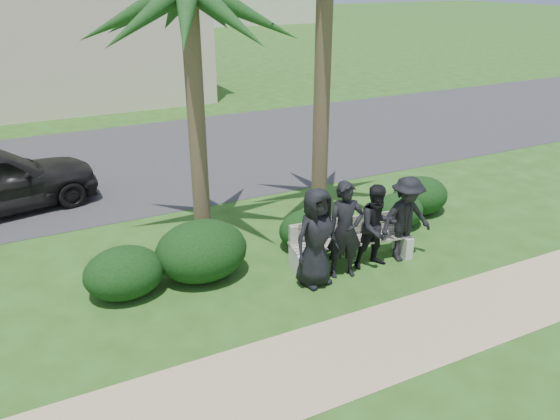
# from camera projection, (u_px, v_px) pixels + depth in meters

# --- Properties ---
(ground) EXTENTS (160.00, 160.00, 0.00)m
(ground) POSITION_uv_depth(u_px,v_px,m) (340.00, 277.00, 9.43)
(ground) COLOR #294C15
(ground) RESTS_ON ground
(footpath) EXTENTS (30.00, 1.60, 0.01)m
(footpath) POSITION_uv_depth(u_px,v_px,m) (406.00, 334.00, 7.95)
(footpath) COLOR tan
(footpath) RESTS_ON ground
(asphalt_street) EXTENTS (160.00, 8.00, 0.01)m
(asphalt_street) POSITION_uv_depth(u_px,v_px,m) (193.00, 153.00, 16.00)
(asphalt_street) COLOR #2D2D30
(asphalt_street) RESTS_ON ground
(stucco_bldg_right) EXTENTS (8.40, 8.40, 7.30)m
(stucco_bldg_right) POSITION_uv_depth(u_px,v_px,m) (87.00, 5.00, 22.34)
(stucco_bldg_right) COLOR beige
(stucco_bldg_right) RESTS_ON ground
(park_bench) EXTENTS (2.31, 0.83, 0.78)m
(park_bench) POSITION_uv_depth(u_px,v_px,m) (351.00, 244.00, 9.82)
(park_bench) COLOR gray
(park_bench) RESTS_ON ground
(man_a) EXTENTS (0.91, 0.67, 1.71)m
(man_a) POSITION_uv_depth(u_px,v_px,m) (316.00, 238.00, 8.94)
(man_a) COLOR black
(man_a) RESTS_ON ground
(man_b) EXTENTS (0.71, 0.55, 1.72)m
(man_b) POSITION_uv_depth(u_px,v_px,m) (345.00, 230.00, 9.18)
(man_b) COLOR black
(man_b) RESTS_ON ground
(man_c) EXTENTS (0.80, 0.66, 1.54)m
(man_c) POSITION_uv_depth(u_px,v_px,m) (377.00, 227.00, 9.52)
(man_c) COLOR black
(man_c) RESTS_ON ground
(man_d) EXTENTS (1.06, 0.64, 1.60)m
(man_d) POSITION_uv_depth(u_px,v_px,m) (406.00, 219.00, 9.74)
(man_d) COLOR black
(man_d) RESTS_ON ground
(hedge_a) EXTENTS (1.29, 1.07, 0.84)m
(hedge_a) POSITION_uv_depth(u_px,v_px,m) (124.00, 271.00, 8.78)
(hedge_a) COLOR black
(hedge_a) RESTS_ON ground
(hedge_b) EXTENTS (1.59, 1.31, 1.04)m
(hedge_b) POSITION_uv_depth(u_px,v_px,m) (201.00, 249.00, 9.29)
(hedge_b) COLOR black
(hedge_b) RESTS_ON ground
(hedge_c) EXTENTS (1.17, 0.97, 0.76)m
(hedge_c) POSITION_uv_depth(u_px,v_px,m) (309.00, 229.00, 10.35)
(hedge_c) COLOR black
(hedge_c) RESTS_ON ground
(hedge_e) EXTENTS (1.11, 0.92, 0.72)m
(hedge_e) POSITION_uv_depth(u_px,v_px,m) (398.00, 210.00, 11.21)
(hedge_e) COLOR black
(hedge_e) RESTS_ON ground
(hedge_f) EXTENTS (1.26, 1.04, 0.82)m
(hedge_f) POSITION_uv_depth(u_px,v_px,m) (420.00, 195.00, 11.87)
(hedge_f) COLOR black
(hedge_f) RESTS_ON ground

